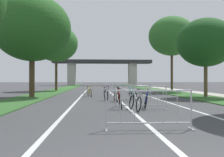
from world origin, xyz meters
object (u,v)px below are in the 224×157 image
at_px(bicycle_teal_3, 133,94).
at_px(tree_left_pine_near, 56,43).
at_px(bicycle_blue_2, 146,100).
at_px(tree_right_pine_far, 172,36).
at_px(tree_right_oak_mid, 206,43).
at_px(bicycle_red_4, 120,100).
at_px(crowd_barrier_second, 141,98).
at_px(bicycle_white_0, 116,96).
at_px(crowd_barrier_fourth, 98,90).
at_px(tree_left_maple_mid, 32,28).
at_px(bicycle_silver_5, 135,102).
at_px(crowd_barrier_third, 133,93).
at_px(bicycle_yellow_1, 89,92).
at_px(bicycle_purple_6, 108,92).
at_px(bicycle_black_7, 106,95).

bearing_deg(bicycle_teal_3, tree_left_pine_near, 108.31).
xyz_separation_m(tree_left_pine_near, bicycle_blue_2, (7.08, -19.26, -5.32)).
relative_size(tree_left_pine_near, tree_right_pine_far, 0.95).
height_order(tree_right_oak_mid, bicycle_red_4, tree_right_oak_mid).
distance_m(crowd_barrier_second, bicycle_teal_3, 5.05).
distance_m(bicycle_blue_2, bicycle_teal_3, 4.51).
bearing_deg(bicycle_white_0, tree_left_pine_near, 106.13).
xyz_separation_m(tree_right_pine_far, crowd_barrier_fourth, (-8.21, -7.28, -5.62)).
bearing_deg(tree_left_maple_mid, bicycle_silver_5, -53.29).
bearing_deg(crowd_barrier_fourth, bicycle_blue_2, -75.91).
bearing_deg(bicycle_silver_5, crowd_barrier_third, 75.75).
bearing_deg(bicycle_white_0, crowd_barrier_second, -84.41).
bearing_deg(bicycle_teal_3, bicycle_silver_5, -104.47).
xyz_separation_m(tree_right_pine_far, bicycle_yellow_1, (-8.88, -7.79, -5.78)).
relative_size(tree_left_pine_near, bicycle_purple_6, 5.03).
bearing_deg(bicycle_yellow_1, crowd_barrier_fourth, -156.42).
bearing_deg(tree_left_pine_near, bicycle_white_0, -69.06).
relative_size(bicycle_blue_2, bicycle_silver_5, 0.95).
height_order(tree_right_oak_mid, bicycle_silver_5, tree_right_oak_mid).
relative_size(tree_left_pine_near, crowd_barrier_third, 3.40).
bearing_deg(crowd_barrier_third, bicycle_silver_5, -97.03).
relative_size(bicycle_white_0, bicycle_red_4, 0.91).
distance_m(tree_right_pine_far, crowd_barrier_second, 18.62).
xyz_separation_m(tree_left_maple_mid, tree_right_oak_mid, (13.05, -0.65, -1.04)).
distance_m(crowd_barrier_second, crowd_barrier_third, 4.66).
relative_size(bicycle_red_4, bicycle_black_7, 1.03).
bearing_deg(bicycle_purple_6, crowd_barrier_fourth, 36.55).
height_order(crowd_barrier_second, bicycle_yellow_1, crowd_barrier_second).
height_order(crowd_barrier_third, bicycle_blue_2, crowd_barrier_third).
bearing_deg(crowd_barrier_second, bicycle_yellow_1, 106.01).
bearing_deg(bicycle_red_4, tree_left_maple_mid, 129.31).
xyz_separation_m(bicycle_white_0, bicycle_blue_2, (1.11, -3.65, 0.00)).
bearing_deg(crowd_barrier_fourth, bicycle_white_0, -77.95).
bearing_deg(bicycle_red_4, bicycle_black_7, 97.70).
bearing_deg(bicycle_black_7, bicycle_silver_5, -69.61).
bearing_deg(crowd_barrier_fourth, bicycle_teal_3, -62.45).
xyz_separation_m(crowd_barrier_third, crowd_barrier_fourth, (-2.17, 4.65, 0.00)).
xyz_separation_m(crowd_barrier_third, bicycle_white_0, (-1.08, -0.47, -0.16)).
xyz_separation_m(bicycle_teal_3, bicycle_red_4, (-1.24, -4.47, 0.01)).
relative_size(tree_right_pine_far, bicycle_black_7, 4.86).
height_order(bicycle_yellow_1, bicycle_red_4, bicycle_red_4).
bearing_deg(crowd_barrier_second, tree_left_pine_near, 108.80).
relative_size(crowd_barrier_third, bicycle_yellow_1, 1.45).
height_order(crowd_barrier_fourth, bicycle_red_4, crowd_barrier_fourth).
xyz_separation_m(crowd_barrier_fourth, bicycle_blue_2, (2.20, -8.77, -0.15)).
relative_size(tree_right_pine_far, bicycle_white_0, 5.14).
height_order(crowd_barrier_second, bicycle_black_7, crowd_barrier_second).
relative_size(crowd_barrier_second, bicycle_black_7, 1.36).
bearing_deg(crowd_barrier_third, bicycle_black_7, 167.16).
relative_size(bicycle_teal_3, bicycle_purple_6, 1.12).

